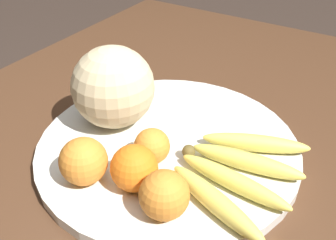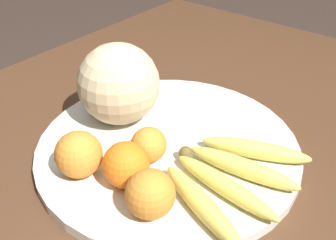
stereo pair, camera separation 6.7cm
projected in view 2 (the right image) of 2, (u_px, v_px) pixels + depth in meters
name	position (u px, v px, depth m)	size (l,w,h in m)	color
kitchen_table	(147.00, 201.00, 0.73)	(1.52, 1.03, 0.75)	#4C301E
fruit_bowl	(168.00, 147.00, 0.70)	(0.47, 0.47, 0.02)	silver
melon	(119.00, 84.00, 0.72)	(0.15, 0.15, 0.15)	beige
banana_bunch	(231.00, 176.00, 0.61)	(0.25, 0.20, 0.03)	brown
orange_front_left	(126.00, 165.00, 0.60)	(0.07, 0.07, 0.07)	orange
orange_front_right	(79.00, 154.00, 0.61)	(0.08, 0.08, 0.08)	orange
orange_mid_center	(150.00, 144.00, 0.65)	(0.06, 0.06, 0.06)	orange
orange_back_left	(150.00, 194.00, 0.55)	(0.07, 0.07, 0.07)	orange
produce_tag	(131.00, 153.00, 0.68)	(0.08, 0.04, 0.00)	white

